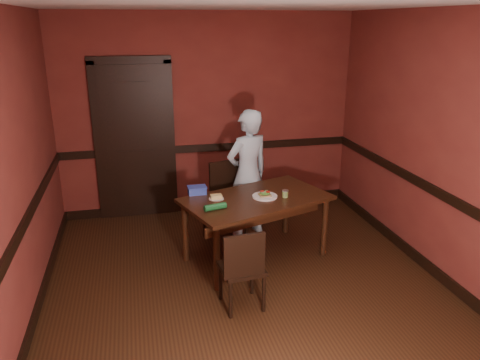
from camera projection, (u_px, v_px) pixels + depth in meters
name	position (u px, v px, depth m)	size (l,w,h in m)	color
floor	(248.00, 289.00, 4.71)	(4.00, 4.50, 0.01)	black
ceiling	(250.00, 3.00, 3.84)	(4.00, 4.50, 0.01)	beige
wall_back	(209.00, 115.00, 6.35)	(4.00, 0.02, 2.70)	maroon
wall_front	(364.00, 293.00, 2.20)	(4.00, 0.02, 2.70)	maroon
wall_left	(13.00, 176.00, 3.85)	(0.02, 4.50, 2.70)	maroon
wall_right	(441.00, 148.00, 4.70)	(0.02, 4.50, 2.70)	maroon
dado_back	(209.00, 148.00, 6.48)	(4.00, 0.03, 0.10)	black
dado_left	(23.00, 226.00, 3.99)	(0.03, 4.50, 0.10)	black
dado_right	(434.00, 190.00, 4.84)	(0.03, 4.50, 0.10)	black
baseboard_back	(211.00, 204.00, 6.75)	(4.00, 0.03, 0.12)	black
baseboard_left	(37.00, 310.00, 4.26)	(0.03, 4.50, 0.12)	black
baseboard_right	(424.00, 263.00, 5.11)	(0.03, 4.50, 0.12)	black
door	(135.00, 138.00, 6.19)	(1.05, 0.07, 2.20)	black
dining_table	(256.00, 228.00, 5.24)	(1.56, 0.88, 0.73)	black
chair_far	(225.00, 203.00, 5.65)	(0.45, 0.45, 0.96)	black
chair_near	(242.00, 267.00, 4.32)	(0.38, 0.38, 0.82)	black
person	(248.00, 174.00, 5.70)	(0.58, 0.38, 1.59)	#ACCAD9
sandwich_plate	(265.00, 195.00, 5.12)	(0.28, 0.28, 0.07)	white
sauce_jar	(285.00, 194.00, 5.11)	(0.07, 0.07, 0.08)	olive
cheese_saucer	(216.00, 197.00, 5.06)	(0.16, 0.16, 0.05)	white
food_tub	(197.00, 190.00, 5.21)	(0.21, 0.14, 0.09)	#2F47B3
wrapped_veg	(215.00, 207.00, 4.77)	(0.07, 0.07, 0.24)	#165627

